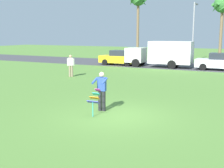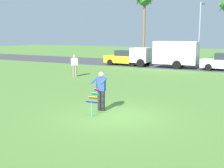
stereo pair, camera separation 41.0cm
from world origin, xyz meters
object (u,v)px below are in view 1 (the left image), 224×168
object	(u,v)px
kite_held	(94,99)
palm_tree_right_near	(223,7)
streetlight_pole	(194,28)
parked_car_yellow	(119,58)
person_kite_flyer	(102,90)
parked_truck_white_box	(163,53)
palm_tree_left_near	(138,1)
person_walker_near	(71,65)
parked_car_white	(220,62)

from	to	relation	value
kite_held	palm_tree_right_near	bearing A→B (deg)	86.77
kite_held	streetlight_pole	world-z (taller)	streetlight_pole
parked_car_yellow	streetlight_pole	distance (m)	10.02
person_kite_flyer	parked_truck_white_box	bearing A→B (deg)	98.41
parked_car_yellow	palm_tree_right_near	bearing A→B (deg)	47.70
palm_tree_left_near	person_walker_near	distance (m)	21.15
parked_truck_white_box	parked_car_white	distance (m)	5.52
parked_truck_white_box	kite_held	bearing A→B (deg)	-81.64
kite_held	parked_truck_white_box	xyz separation A→B (m)	(-2.72, 18.53, 0.68)
person_kite_flyer	person_walker_near	xyz separation A→B (m)	(-7.17, 8.09, -0.02)
person_kite_flyer	person_walker_near	distance (m)	10.81
parked_car_white	palm_tree_right_near	xyz separation A→B (m)	(-1.15, 10.06, 5.83)
kite_held	palm_tree_right_near	world-z (taller)	palm_tree_right_near
parked_truck_white_box	palm_tree_left_near	bearing A→B (deg)	123.43
kite_held	parked_car_yellow	world-z (taller)	parked_car_yellow
kite_held	parked_car_yellow	size ratio (longest dim) A/B	0.26
streetlight_pole	parked_truck_white_box	bearing A→B (deg)	-102.77
palm_tree_left_near	streetlight_pole	distance (m)	9.74
streetlight_pole	person_kite_flyer	bearing A→B (deg)	-87.60
parked_car_yellow	streetlight_pole	bearing A→B (deg)	47.52
palm_tree_left_near	person_walker_near	xyz separation A→B (m)	(2.22, -19.88, -6.86)
streetlight_pole	palm_tree_right_near	bearing A→B (deg)	48.12
person_kite_flyer	parked_car_white	distance (m)	17.95
palm_tree_left_near	streetlight_pole	world-z (taller)	palm_tree_left_near
parked_truck_white_box	palm_tree_left_near	xyz separation A→B (m)	(-6.77, 10.26, 6.38)
parked_car_white	person_walker_near	xyz separation A→B (m)	(-10.03, -9.63, 0.16)
parked_car_yellow	person_walker_near	distance (m)	9.63
parked_truck_white_box	palm_tree_right_near	bearing A→B (deg)	66.70
parked_truck_white_box	person_walker_near	world-z (taller)	parked_truck_white_box
person_walker_near	parked_car_yellow	bearing A→B (deg)	91.62
person_kite_flyer	palm_tree_left_near	size ratio (longest dim) A/B	0.19
kite_held	person_walker_near	world-z (taller)	person_walker_near
parked_car_yellow	person_walker_near	xyz separation A→B (m)	(0.27, -9.63, 0.16)
parked_car_yellow	person_kite_flyer	bearing A→B (deg)	-67.23
person_kite_flyer	parked_car_white	size ratio (longest dim) A/B	0.41
streetlight_pole	person_walker_near	bearing A→B (deg)	-110.25
palm_tree_left_near	palm_tree_right_near	world-z (taller)	palm_tree_left_near
kite_held	parked_car_yellow	bearing A→B (deg)	112.15
parked_car_white	palm_tree_left_near	size ratio (longest dim) A/B	0.45
palm_tree_left_near	person_kite_flyer	bearing A→B (deg)	-71.45
parked_truck_white_box	palm_tree_left_near	size ratio (longest dim) A/B	0.73
parked_car_yellow	palm_tree_right_near	distance (m)	14.80
parked_car_yellow	palm_tree_left_near	xyz separation A→B (m)	(-1.95, 10.25, 7.01)
palm_tree_left_near	streetlight_pole	bearing A→B (deg)	-21.31
kite_held	person_walker_near	size ratio (longest dim) A/B	0.63
person_kite_flyer	person_walker_near	size ratio (longest dim) A/B	1.00
parked_car_yellow	palm_tree_left_near	distance (m)	12.58
palm_tree_left_near	person_walker_near	size ratio (longest dim) A/B	5.36
palm_tree_right_near	person_walker_near	size ratio (longest dim) A/B	4.61
person_kite_flyer	palm_tree_left_near	distance (m)	30.29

